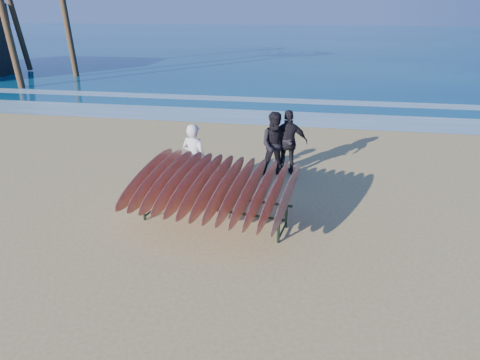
% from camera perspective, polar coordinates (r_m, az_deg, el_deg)
% --- Properties ---
extents(ground, '(120.00, 120.00, 0.00)m').
position_cam_1_polar(ground, '(8.55, -0.95, -7.92)').
color(ground, tan).
rests_on(ground, ground).
extents(ocean, '(160.00, 160.00, 0.00)m').
position_cam_1_polar(ocean, '(62.41, 9.22, 18.04)').
color(ocean, navy).
rests_on(ocean, ground).
extents(foam_near, '(160.00, 160.00, 0.00)m').
position_cam_1_polar(foam_near, '(17.83, 5.25, 8.24)').
color(foam_near, white).
rests_on(foam_near, ground).
extents(foam_far, '(160.00, 160.00, 0.00)m').
position_cam_1_polar(foam_far, '(21.23, 6.12, 10.47)').
color(foam_far, white).
rests_on(foam_far, ground).
extents(surfboard_rack, '(3.51, 3.01, 1.34)m').
position_cam_1_polar(surfboard_rack, '(8.77, -3.60, -0.88)').
color(surfboard_rack, black).
rests_on(surfboard_rack, ground).
extents(person_white, '(0.72, 0.57, 1.73)m').
position_cam_1_polar(person_white, '(10.39, -6.12, 2.86)').
color(person_white, silver).
rests_on(person_white, ground).
extents(person_dark_a, '(0.92, 0.75, 1.77)m').
position_cam_1_polar(person_dark_a, '(11.34, 4.81, 4.67)').
color(person_dark_a, black).
rests_on(person_dark_a, ground).
extents(person_dark_b, '(1.09, 0.58, 1.76)m').
position_cam_1_polar(person_dark_b, '(11.60, 6.47, 5.00)').
color(person_dark_b, black).
rests_on(person_dark_b, ground).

